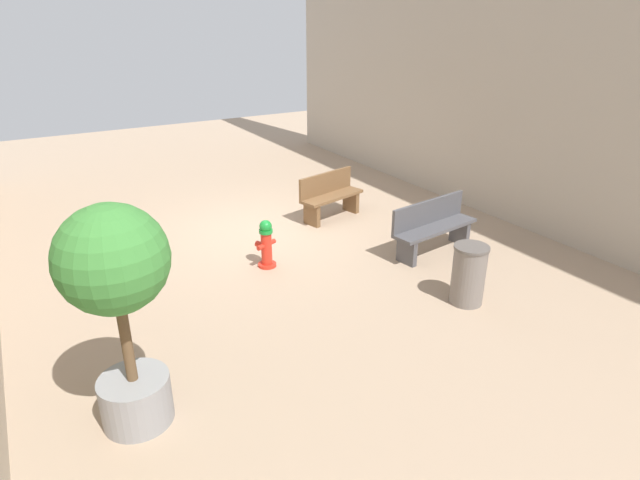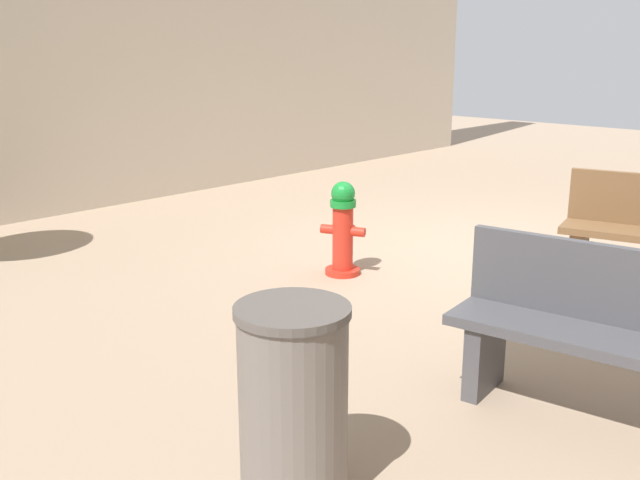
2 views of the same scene
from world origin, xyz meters
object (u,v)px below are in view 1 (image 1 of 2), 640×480
trash_bin (469,274)px  planter_tree (117,289)px  bench_far (433,226)px  fire_hydrant (266,244)px  bench_near (330,195)px

trash_bin → planter_tree: bearing=0.6°
bench_far → trash_bin: bench_far is taller
fire_hydrant → planter_tree: 4.03m
fire_hydrant → trash_bin: bearing=127.8°
fire_hydrant → trash_bin: size_ratio=0.92×
fire_hydrant → planter_tree: planter_tree is taller
bench_near → bench_far: same height
bench_near → planter_tree: size_ratio=0.63×
bench_near → trash_bin: 4.08m
planter_tree → trash_bin: bearing=-179.4°
bench_far → planter_tree: bearing=17.0°
fire_hydrant → bench_far: bench_far is taller
bench_far → bench_near: bearing=-74.8°
bench_near → trash_bin: bench_near is taller
fire_hydrant → bench_near: size_ratio=0.55×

